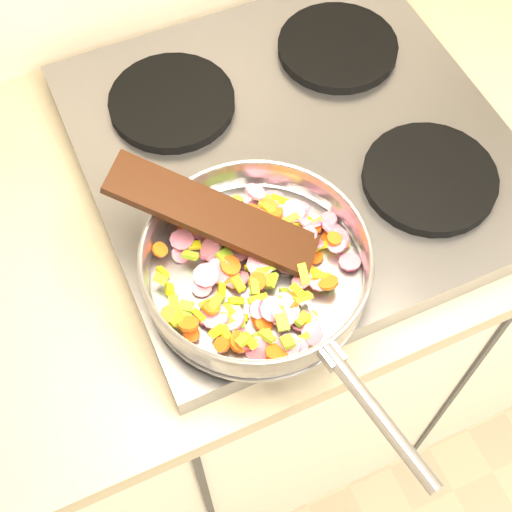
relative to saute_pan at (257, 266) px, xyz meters
name	(u,v)px	position (x,y,z in m)	size (l,w,h in m)	color
cooktop	(295,151)	(0.15, 0.19, -0.07)	(0.60, 0.60, 0.04)	#939399
grate_fl	(247,248)	(0.01, 0.05, -0.04)	(0.19, 0.19, 0.02)	black
grate_fr	(430,178)	(0.29, 0.05, -0.04)	(0.19, 0.19, 0.02)	black
grate_bl	(172,102)	(0.01, 0.33, -0.04)	(0.19, 0.19, 0.02)	black
grate_br	(338,47)	(0.29, 0.33, -0.04)	(0.19, 0.19, 0.02)	black
saute_pan	(257,266)	(0.00, 0.00, 0.00)	(0.33, 0.49, 0.06)	#9E9EA5
vegetable_heap	(258,268)	(0.00, 0.00, -0.01)	(0.27, 0.27, 0.05)	#7CA520
wooden_spatula	(213,215)	(-0.03, 0.07, 0.03)	(0.27, 0.06, 0.01)	black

